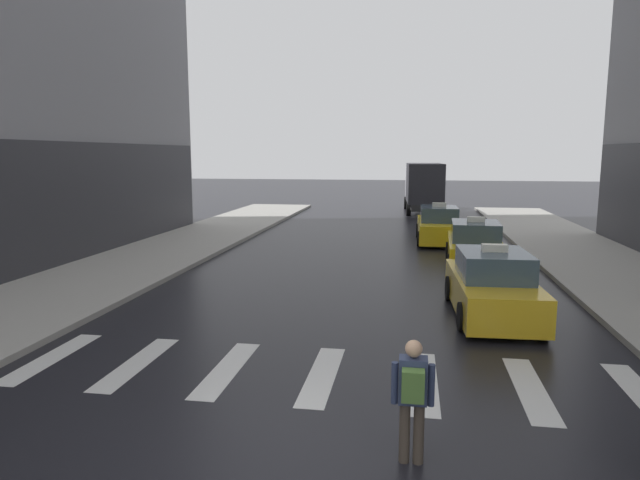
% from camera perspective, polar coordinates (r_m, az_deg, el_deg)
% --- Properties ---
extents(ground_plane, '(160.00, 160.00, 0.00)m').
position_cam_1_polar(ground_plane, '(7.79, -3.53, -21.87)').
color(ground_plane, black).
extents(crosswalk_markings, '(11.30, 2.80, 0.01)m').
position_cam_1_polar(crosswalk_markings, '(10.43, 0.23, -13.56)').
color(crosswalk_markings, silver).
rests_on(crosswalk_markings, ground).
extents(taxi_lead, '(2.07, 4.61, 1.80)m').
position_cam_1_polar(taxi_lead, '(14.47, 17.12, -4.58)').
color(taxi_lead, gold).
rests_on(taxi_lead, ground).
extents(taxi_second, '(2.08, 4.61, 1.80)m').
position_cam_1_polar(taxi_second, '(20.44, 15.47, -0.68)').
color(taxi_second, yellow).
rests_on(taxi_second, ground).
extents(taxi_third, '(1.96, 4.56, 1.80)m').
position_cam_1_polar(taxi_third, '(25.86, 11.97, 1.37)').
color(taxi_third, yellow).
rests_on(taxi_third, ground).
extents(box_truck, '(2.55, 7.63, 3.35)m').
position_cam_1_polar(box_truck, '(38.10, 10.48, 5.44)').
color(box_truck, '#2D2D2D').
rests_on(box_truck, ground).
extents(pedestrian_with_backpack, '(0.55, 0.43, 1.65)m').
position_cam_1_polar(pedestrian_with_backpack, '(7.45, 9.42, -15.07)').
color(pedestrian_with_backpack, '#473D33').
rests_on(pedestrian_with_backpack, ground).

